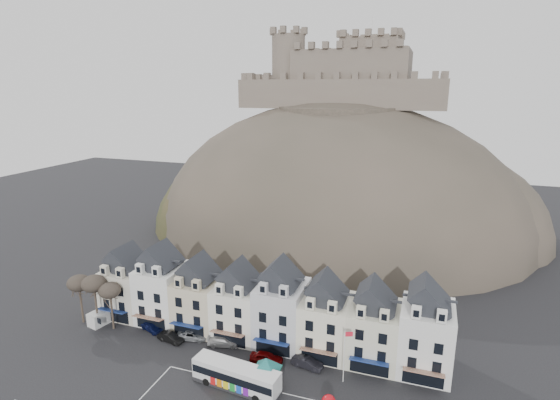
{
  "coord_description": "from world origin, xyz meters",
  "views": [
    {
      "loc": [
        22.29,
        -39.41,
        37.28
      ],
      "look_at": [
        0.33,
        24.0,
        19.81
      ],
      "focal_mm": 28.0,
      "sensor_mm": 36.0,
      "label": 1
    }
  ],
  "objects_px": {
    "car_black": "(171,337)",
    "car_silver": "(193,335)",
    "car_navy": "(152,326)",
    "car_charcoal": "(307,363)",
    "white_van": "(104,316)",
    "car_white": "(223,341)",
    "bus_shelter": "(266,365)",
    "bus": "(236,375)",
    "flagpole": "(345,353)",
    "car_maroon": "(266,358)"
  },
  "relations": [
    {
      "from": "car_maroon",
      "to": "car_charcoal",
      "type": "bearing_deg",
      "value": -85.25
    },
    {
      "from": "bus",
      "to": "car_silver",
      "type": "xyz_separation_m",
      "value": [
        -10.95,
        7.97,
        -1.16
      ]
    },
    {
      "from": "flagpole",
      "to": "car_charcoal",
      "type": "xyz_separation_m",
      "value": [
        -5.32,
        1.33,
        -3.56
      ]
    },
    {
      "from": "flagpole",
      "to": "car_navy",
      "type": "xyz_separation_m",
      "value": [
        -30.98,
        2.32,
        -3.55
      ]
    },
    {
      "from": "car_silver",
      "to": "car_maroon",
      "type": "relative_size",
      "value": 1.01
    },
    {
      "from": "car_navy",
      "to": "car_white",
      "type": "xyz_separation_m",
      "value": [
        12.5,
        0.0,
        -0.04
      ]
    },
    {
      "from": "bus_shelter",
      "to": "car_black",
      "type": "height_order",
      "value": "bus_shelter"
    },
    {
      "from": "car_black",
      "to": "car_maroon",
      "type": "bearing_deg",
      "value": -81.3
    },
    {
      "from": "white_van",
      "to": "car_silver",
      "type": "distance_m",
      "value": 16.25
    },
    {
      "from": "bus",
      "to": "car_black",
      "type": "height_order",
      "value": "bus"
    },
    {
      "from": "car_white",
      "to": "car_charcoal",
      "type": "bearing_deg",
      "value": -109.23
    },
    {
      "from": "flagpole",
      "to": "car_navy",
      "type": "bearing_deg",
      "value": 175.72
    },
    {
      "from": "car_black",
      "to": "car_maroon",
      "type": "relative_size",
      "value": 0.91
    },
    {
      "from": "white_van",
      "to": "car_white",
      "type": "height_order",
      "value": "white_van"
    },
    {
      "from": "car_white",
      "to": "car_charcoal",
      "type": "relative_size",
      "value": 1.09
    },
    {
      "from": "bus",
      "to": "bus_shelter",
      "type": "relative_size",
      "value": 1.75
    },
    {
      "from": "white_van",
      "to": "car_maroon",
      "type": "relative_size",
      "value": 1.12
    },
    {
      "from": "flagpole",
      "to": "car_charcoal",
      "type": "height_order",
      "value": "flagpole"
    },
    {
      "from": "bus",
      "to": "car_silver",
      "type": "height_order",
      "value": "bus"
    },
    {
      "from": "white_van",
      "to": "car_navy",
      "type": "relative_size",
      "value": 1.21
    },
    {
      "from": "car_navy",
      "to": "car_maroon",
      "type": "xyz_separation_m",
      "value": [
        20.04,
        -1.85,
        0.06
      ]
    },
    {
      "from": "car_silver",
      "to": "car_maroon",
      "type": "height_order",
      "value": "car_maroon"
    },
    {
      "from": "bus",
      "to": "car_charcoal",
      "type": "height_order",
      "value": "bus"
    },
    {
      "from": "bus_shelter",
      "to": "white_van",
      "type": "xyz_separation_m",
      "value": [
        -30.84,
        6.41,
        -2.25
      ]
    },
    {
      "from": "car_maroon",
      "to": "flagpole",
      "type": "bearing_deg",
      "value": -96.43
    },
    {
      "from": "car_silver",
      "to": "car_charcoal",
      "type": "relative_size",
      "value": 1.07
    },
    {
      "from": "car_white",
      "to": "car_navy",
      "type": "bearing_deg",
      "value": 75.06
    },
    {
      "from": "white_van",
      "to": "car_navy",
      "type": "xyz_separation_m",
      "value": [
        8.93,
        0.34,
        -0.38
      ]
    },
    {
      "from": "car_black",
      "to": "car_silver",
      "type": "distance_m",
      "value": 3.23
    },
    {
      "from": "bus_shelter",
      "to": "car_black",
      "type": "bearing_deg",
      "value": 160.89
    },
    {
      "from": "flagpole",
      "to": "white_van",
      "type": "bearing_deg",
      "value": 177.16
    },
    {
      "from": "car_navy",
      "to": "car_silver",
      "type": "xyz_separation_m",
      "value": [
        7.3,
        0.0,
        -0.07
      ]
    },
    {
      "from": "car_navy",
      "to": "car_charcoal",
      "type": "xyz_separation_m",
      "value": [
        25.66,
        -0.99,
        -0.01
      ]
    },
    {
      "from": "bus",
      "to": "car_charcoal",
      "type": "distance_m",
      "value": 10.24
    },
    {
      "from": "bus_shelter",
      "to": "car_charcoal",
      "type": "bearing_deg",
      "value": 53.94
    },
    {
      "from": "car_navy",
      "to": "car_maroon",
      "type": "distance_m",
      "value": 20.13
    },
    {
      "from": "white_van",
      "to": "bus",
      "type": "bearing_deg",
      "value": -3.57
    },
    {
      "from": "white_van",
      "to": "car_navy",
      "type": "bearing_deg",
      "value": 14.27
    },
    {
      "from": "bus_shelter",
      "to": "car_silver",
      "type": "xyz_separation_m",
      "value": [
        -14.6,
        6.74,
        -2.7
      ]
    },
    {
      "from": "bus",
      "to": "car_navy",
      "type": "xyz_separation_m",
      "value": [
        -18.26,
        7.97,
        -1.1
      ]
    },
    {
      "from": "car_charcoal",
      "to": "white_van",
      "type": "bearing_deg",
      "value": 98.51
    },
    {
      "from": "car_navy",
      "to": "car_silver",
      "type": "relative_size",
      "value": 0.91
    },
    {
      "from": "white_van",
      "to": "car_silver",
      "type": "xyz_separation_m",
      "value": [
        16.24,
        0.34,
        -0.45
      ]
    },
    {
      "from": "car_black",
      "to": "car_white",
      "type": "relative_size",
      "value": 0.89
    },
    {
      "from": "car_white",
      "to": "car_maroon",
      "type": "relative_size",
      "value": 1.02
    },
    {
      "from": "bus",
      "to": "car_charcoal",
      "type": "relative_size",
      "value": 2.73
    },
    {
      "from": "bus_shelter",
      "to": "car_silver",
      "type": "height_order",
      "value": "bus_shelter"
    },
    {
      "from": "bus",
      "to": "car_white",
      "type": "relative_size",
      "value": 2.51
    },
    {
      "from": "car_black",
      "to": "car_charcoal",
      "type": "height_order",
      "value": "car_charcoal"
    },
    {
      "from": "car_silver",
      "to": "car_black",
      "type": "bearing_deg",
      "value": 109.93
    }
  ]
}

